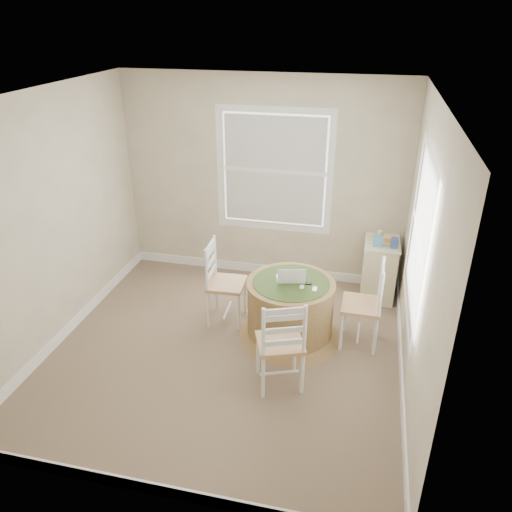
% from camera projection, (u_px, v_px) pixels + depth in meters
% --- Properties ---
extents(room, '(3.64, 3.64, 2.64)m').
position_uv_depth(room, '(243.00, 234.00, 4.80)').
color(room, '#78634C').
rests_on(room, ground).
extents(round_table, '(1.12, 1.12, 0.67)m').
position_uv_depth(round_table, '(290.00, 307.00, 5.36)').
color(round_table, olive).
rests_on(round_table, ground).
extents(chair_left, '(0.42, 0.44, 0.95)m').
position_uv_depth(chair_left, '(227.00, 284.00, 5.60)').
color(chair_left, white).
rests_on(chair_left, ground).
extents(chair_near, '(0.53, 0.52, 0.95)m').
position_uv_depth(chair_near, '(280.00, 342.00, 4.61)').
color(chair_near, white).
rests_on(chair_near, ground).
extents(chair_right, '(0.41, 0.43, 0.95)m').
position_uv_depth(chair_right, '(361.00, 305.00, 5.20)').
color(chair_right, white).
rests_on(chair_right, ground).
extents(laptop, '(0.35, 0.32, 0.21)m').
position_uv_depth(laptop, '(291.00, 279.00, 5.25)').
color(laptop, white).
rests_on(laptop, round_table).
extents(mouse, '(0.05, 0.08, 0.03)m').
position_uv_depth(mouse, '(302.00, 287.00, 5.13)').
color(mouse, white).
rests_on(mouse, round_table).
extents(phone, '(0.05, 0.09, 0.02)m').
position_uv_depth(phone, '(315.00, 289.00, 5.10)').
color(phone, '#B7BABF').
rests_on(phone, round_table).
extents(keys, '(0.06, 0.05, 0.02)m').
position_uv_depth(keys, '(309.00, 284.00, 5.19)').
color(keys, black).
rests_on(keys, round_table).
extents(corner_chest, '(0.42, 0.56, 0.74)m').
position_uv_depth(corner_chest, '(379.00, 269.00, 6.12)').
color(corner_chest, '#F3E9B6').
rests_on(corner_chest, ground).
extents(tissue_box, '(0.12, 0.12, 0.10)m').
position_uv_depth(tissue_box, '(378.00, 241.00, 5.87)').
color(tissue_box, '#5895CA').
rests_on(tissue_box, corner_chest).
extents(box_yellow, '(0.15, 0.10, 0.06)m').
position_uv_depth(box_yellow, '(389.00, 239.00, 5.97)').
color(box_yellow, '#E5AF50').
rests_on(box_yellow, corner_chest).
extents(box_blue, '(0.08, 0.08, 0.12)m').
position_uv_depth(box_blue, '(394.00, 243.00, 5.81)').
color(box_blue, '#304791').
rests_on(box_blue, corner_chest).
extents(cup_cream, '(0.07, 0.07, 0.09)m').
position_uv_depth(cup_cream, '(380.00, 234.00, 6.06)').
color(cup_cream, beige).
rests_on(cup_cream, corner_chest).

